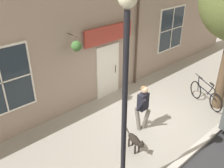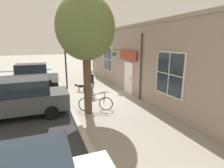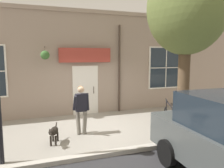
{
  "view_description": "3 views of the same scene",
  "coord_description": "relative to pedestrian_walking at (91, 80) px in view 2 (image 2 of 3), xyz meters",
  "views": [
    {
      "loc": [
        4.43,
        -5.85,
        5.18
      ],
      "look_at": [
        -0.89,
        -0.97,
        1.31
      ],
      "focal_mm": 40.0,
      "sensor_mm": 36.0,
      "label": 1
    },
    {
      "loc": [
        3.2,
        10.24,
        3.33
      ],
      "look_at": [
        -0.27,
        1.67,
        1.15
      ],
      "focal_mm": 28.0,
      "sensor_mm": 36.0,
      "label": 2
    },
    {
      "loc": [
        7.01,
        -2.03,
        2.53
      ],
      "look_at": [
        -0.93,
        0.75,
        1.44
      ],
      "focal_mm": 35.0,
      "sensor_mm": 36.0,
      "label": 3
    }
  ],
  "objects": [
    {
      "name": "parked_car_nearest_curb",
      "position": [
        3.88,
        -4.01,
        -0.06
      ],
      "size": [
        4.33,
        2.01,
        1.75
      ],
      "color": "#B7B7BC",
      "rests_on": "ground_plane"
    },
    {
      "name": "street_tree_by_curb",
      "position": [
        1.0,
        3.08,
        2.95
      ],
      "size": [
        2.62,
        2.36,
        5.43
      ],
      "color": "brown",
      "rests_on": "ground_plane"
    },
    {
      "name": "parked_car_mid_block",
      "position": [
        3.97,
        2.31,
        -0.06
      ],
      "size": [
        4.33,
        2.01,
        1.75
      ],
      "color": "#474C4C",
      "rests_on": "ground_plane"
    },
    {
      "name": "ground_plane",
      "position": [
        -0.25,
        0.71,
        -0.94
      ],
      "size": [
        90.0,
        90.0,
        0.0
      ],
      "primitive_type": "plane",
      "color": "gray"
    },
    {
      "name": "street_lamp",
      "position": [
        1.3,
        -2.16,
        2.12
      ],
      "size": [
        0.32,
        0.32,
        4.67
      ],
      "color": "black",
      "rests_on": "ground_plane"
    },
    {
      "name": "pedestrian_walking",
      "position": [
        0.0,
        0.0,
        0.0
      ],
      "size": [
        0.52,
        0.55,
        1.6
      ],
      "color": "#6B665B",
      "rests_on": "ground_plane"
    },
    {
      "name": "dog_on_leash",
      "position": [
        0.55,
        -0.91,
        -0.58
      ],
      "size": [
        0.95,
        0.36,
        0.57
      ],
      "color": "black",
      "rests_on": "ground_plane"
    },
    {
      "name": "leaning_bicycle",
      "position": [
        0.59,
        2.93,
        -0.57
      ],
      "size": [
        1.64,
        0.66,
        1.0
      ],
      "color": "black",
      "rests_on": "ground_plane"
    },
    {
      "name": "storefront_facade",
      "position": [
        -2.59,
        0.7,
        1.29
      ],
      "size": [
        0.95,
        18.0,
        4.46
      ],
      "color": "gray",
      "rests_on": "ground_plane"
    }
  ]
}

